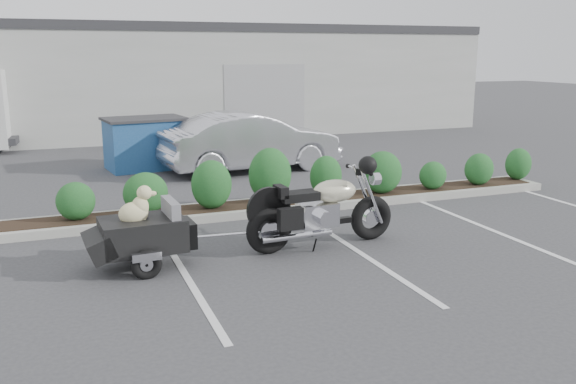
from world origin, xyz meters
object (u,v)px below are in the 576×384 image
object	(u,v)px
sedan	(251,142)
dumpster	(145,143)
motorcycle	(322,211)
pet_trailer	(141,233)

from	to	relation	value
sedan	dumpster	distance (m)	2.82
motorcycle	sedan	bearing A→B (deg)	79.17
sedan	dumpster	world-z (taller)	sedan
sedan	dumpster	bearing A→B (deg)	56.68
sedan	motorcycle	bearing A→B (deg)	166.00
dumpster	sedan	bearing A→B (deg)	-34.76
pet_trailer	sedan	world-z (taller)	sedan
sedan	dumpster	size ratio (longest dim) A/B	2.07
dumpster	pet_trailer	bearing A→B (deg)	-106.24
motorcycle	pet_trailer	bearing A→B (deg)	176.33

